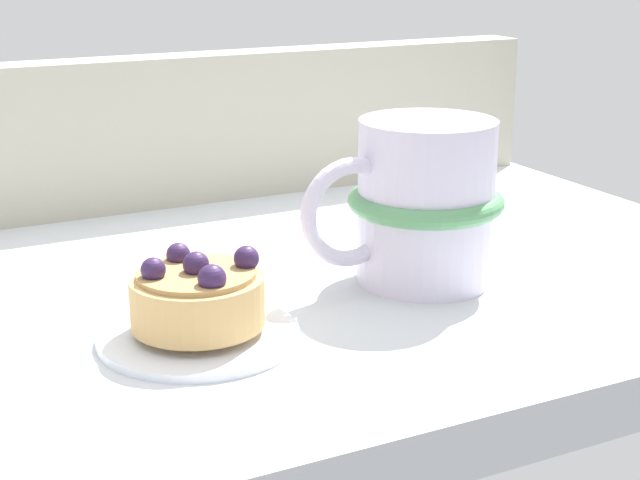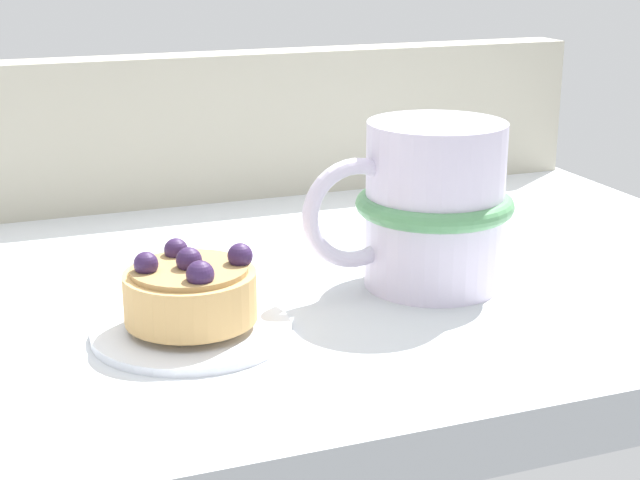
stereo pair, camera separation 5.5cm
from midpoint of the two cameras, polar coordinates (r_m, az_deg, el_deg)
name	(u,v)px [view 2 (the right image)]	position (r cm, az deg, el deg)	size (l,w,h in cm)	color
ground_plane	(207,306)	(61.28, -4.11, -3.96)	(76.96, 43.65, 3.15)	silver
window_rail_back	(140,132)	(77.85, -8.52, 6.26)	(75.42, 3.73, 11.75)	#B2AD99
dessert_plate	(192,327)	(52.91, -4.57, -5.20)	(10.86, 10.86, 0.94)	silver
raspberry_tart	(190,291)	(52.13, -4.61, -3.07)	(7.15, 7.15, 4.06)	tan
coffee_mug	(431,205)	(59.53, 9.17, 1.99)	(13.36, 9.64, 10.20)	silver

